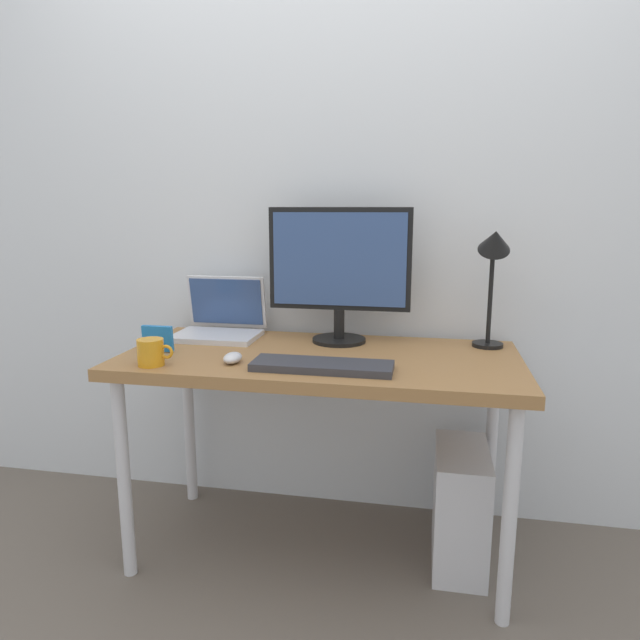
{
  "coord_description": "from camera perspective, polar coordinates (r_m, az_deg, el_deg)",
  "views": [
    {
      "loc": [
        0.36,
        -1.84,
        1.24
      ],
      "look_at": [
        0.0,
        0.0,
        0.87
      ],
      "focal_mm": 31.52,
      "sensor_mm": 36.0,
      "label": 1
    }
  ],
  "objects": [
    {
      "name": "coffee_mug",
      "position": [
        1.87,
        -16.76,
        -3.15
      ],
      "size": [
        0.12,
        0.08,
        0.09
      ],
      "color": "orange",
      "rests_on": "desk"
    },
    {
      "name": "desk",
      "position": [
        1.96,
        0.0,
        -5.48
      ],
      "size": [
        1.35,
        0.64,
        0.75
      ],
      "color": "olive",
      "rests_on": "ground_plane"
    },
    {
      "name": "monitor",
      "position": [
        2.06,
        1.98,
        5.37
      ],
      "size": [
        0.52,
        0.2,
        0.5
      ],
      "color": "black",
      "rests_on": "desk"
    },
    {
      "name": "ground_plane",
      "position": [
        2.25,
        0.0,
        -22.2
      ],
      "size": [
        6.0,
        6.0,
        0.0
      ],
      "primitive_type": "plane",
      "color": "#665B51"
    },
    {
      "name": "mouse",
      "position": [
        1.85,
        -8.86,
        -3.81
      ],
      "size": [
        0.06,
        0.09,
        0.03
      ],
      "primitive_type": "ellipsoid",
      "color": "silver",
      "rests_on": "desk"
    },
    {
      "name": "desk_lamp",
      "position": [
        2.05,
        17.21,
        5.87
      ],
      "size": [
        0.11,
        0.16,
        0.45
      ],
      "color": "black",
      "rests_on": "desk"
    },
    {
      "name": "back_wall",
      "position": [
        2.25,
        1.91,
        12.82
      ],
      "size": [
        4.4,
        0.04,
        2.6
      ],
      "primitive_type": "cube",
      "color": "silver",
      "rests_on": "ground_plane"
    },
    {
      "name": "photo_frame",
      "position": [
        2.04,
        -16.15,
        -1.81
      ],
      "size": [
        0.11,
        0.02,
        0.09
      ],
      "primitive_type": "cube",
      "rotation": [
        0.07,
        0.0,
        0.0
      ],
      "color": "#1E72BF",
      "rests_on": "desk"
    },
    {
      "name": "keyboard",
      "position": [
        1.75,
        0.23,
        -4.67
      ],
      "size": [
        0.44,
        0.14,
        0.02
      ],
      "primitive_type": "cube",
      "color": "#333338",
      "rests_on": "desk"
    },
    {
      "name": "laptop",
      "position": [
        2.23,
        -10.04,
        -0.12
      ],
      "size": [
        0.32,
        0.26,
        0.23
      ],
      "color": "silver",
      "rests_on": "desk"
    },
    {
      "name": "computer_tower",
      "position": [
        2.14,
        14.03,
        -17.88
      ],
      "size": [
        0.18,
        0.36,
        0.42
      ],
      "primitive_type": "cube",
      "color": "silver",
      "rests_on": "ground_plane"
    }
  ]
}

